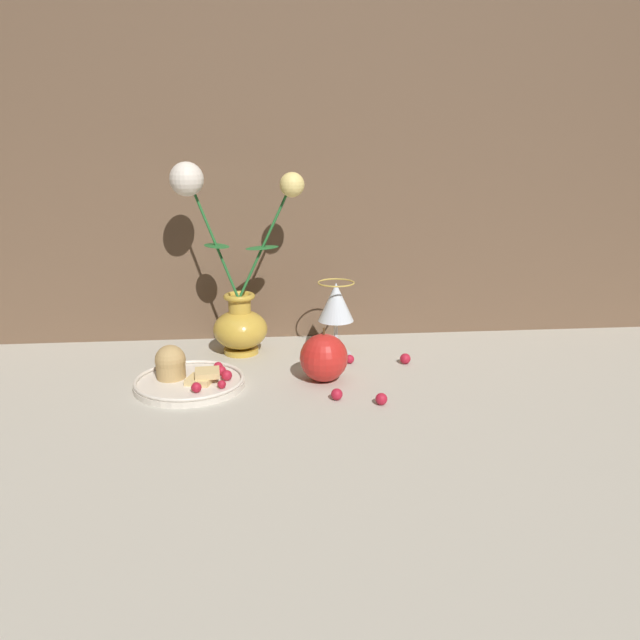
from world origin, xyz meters
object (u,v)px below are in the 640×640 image
at_px(apple_beside_vase, 324,358).
at_px(wine_glass, 336,305).
at_px(vase, 235,293).
at_px(plate_with_pastries, 186,377).

bearing_deg(apple_beside_vase, wine_glass, 75.25).
xyz_separation_m(vase, wine_glass, (0.19, -0.02, -0.02)).
bearing_deg(vase, apple_beside_vase, -45.60).
bearing_deg(vase, wine_glass, -4.73).
relative_size(plate_with_pastries, wine_glass, 1.29).
bearing_deg(wine_glass, apple_beside_vase, -104.75).
bearing_deg(wine_glass, vase, 175.27).
distance_m(wine_glass, apple_beside_vase, 0.16).
xyz_separation_m(vase, apple_beside_vase, (0.15, -0.16, -0.08)).
height_order(vase, wine_glass, vase).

